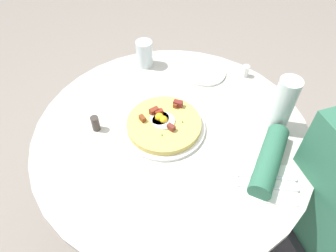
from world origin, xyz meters
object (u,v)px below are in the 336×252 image
at_px(salt_shaker, 245,71).
at_px(pepper_shaker, 95,123).
at_px(water_bottle, 283,105).
at_px(dining_table, 172,159).
at_px(bread_plate, 205,73).
at_px(fork, 267,177).
at_px(person_seated, 333,228).
at_px(breakfast_pizza, 164,123).
at_px(knife, 268,187).
at_px(water_glass, 144,54).
at_px(pizza_plate, 164,127).

bearing_deg(salt_shaker, pepper_shaker, 99.03).
bearing_deg(water_bottle, dining_table, 75.09).
bearing_deg(bread_plate, fork, 178.51).
relative_size(person_seated, bread_plate, 6.53).
distance_m(breakfast_pizza, knife, 0.40).
bearing_deg(salt_shaker, water_glass, 61.35).
bearing_deg(breakfast_pizza, salt_shaker, -67.18).
distance_m(pizza_plate, bread_plate, 0.35).
relative_size(person_seated, pizza_plate, 3.92).
xyz_separation_m(water_glass, water_bottle, (-0.49, -0.34, 0.05)).
bearing_deg(dining_table, fork, -141.52).
height_order(pizza_plate, pepper_shaker, pepper_shaker).
xyz_separation_m(fork, water_bottle, (0.18, -0.13, 0.10)).
xyz_separation_m(bread_plate, pepper_shaker, (-0.17, 0.48, 0.02)).
xyz_separation_m(dining_table, water_glass, (0.39, -0.01, 0.22)).
height_order(fork, knife, same).
bearing_deg(pepper_shaker, person_seated, -126.77).
distance_m(fork, salt_shaker, 0.49).
relative_size(person_seated, pepper_shaker, 19.84).
bearing_deg(water_glass, fork, -162.91).
bearing_deg(salt_shaker, pizza_plate, 113.05).
bearing_deg(bread_plate, knife, 177.11).
xyz_separation_m(pizza_plate, bread_plate, (0.24, -0.25, -0.00)).
bearing_deg(person_seated, breakfast_pizza, 46.20).
xyz_separation_m(dining_table, pepper_shaker, (0.09, 0.25, 0.19)).
height_order(person_seated, water_glass, person_seated).
xyz_separation_m(dining_table, fork, (-0.27, -0.22, 0.17)).
height_order(knife, water_bottle, water_bottle).
bearing_deg(water_bottle, water_glass, 34.83).
distance_m(dining_table, water_glass, 0.45).
xyz_separation_m(dining_table, bread_plate, (0.26, -0.23, 0.17)).
bearing_deg(breakfast_pizza, knife, -145.55).
xyz_separation_m(breakfast_pizza, fork, (-0.29, -0.24, -0.02)).
height_order(person_seated, pizza_plate, person_seated).
distance_m(breakfast_pizza, salt_shaker, 0.44).
bearing_deg(pizza_plate, pepper_shaker, 72.25).
height_order(bread_plate, water_bottle, water_bottle).
xyz_separation_m(pizza_plate, pepper_shaker, (0.07, 0.23, 0.02)).
distance_m(fork, knife, 0.04).
relative_size(fork, pepper_shaker, 3.15).
height_order(dining_table, pizza_plate, pizza_plate).
bearing_deg(pizza_plate, water_glass, -5.24).
bearing_deg(knife, salt_shaker, -85.87).
bearing_deg(water_glass, knife, -164.78).
height_order(water_bottle, salt_shaker, water_bottle).
bearing_deg(person_seated, pizza_plate, 46.34).
bearing_deg(fork, person_seated, 170.18).
height_order(pizza_plate, water_glass, water_glass).
relative_size(breakfast_pizza, water_glass, 2.33).
xyz_separation_m(bread_plate, fork, (-0.53, 0.01, 0.00)).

